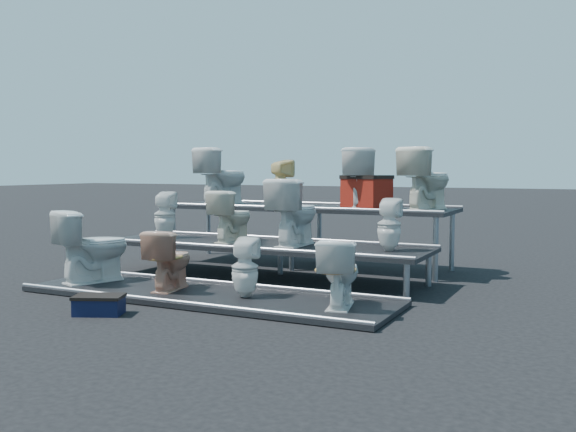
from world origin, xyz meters
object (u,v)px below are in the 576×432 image
at_px(toilet_2, 245,268).
at_px(toilet_3, 340,272).
at_px(toilet_0, 93,246).
at_px(toilet_5, 232,216).
at_px(toilet_10, 358,178).
at_px(red_crate, 367,194).
at_px(toilet_11, 427,179).
at_px(step_stool, 99,306).
at_px(toilet_9, 281,183).
at_px(toilet_4, 165,215).
at_px(toilet_7, 389,225).
at_px(toilet_1, 170,260).
at_px(toilet_8, 223,176).
at_px(toilet_6, 294,212).

bearing_deg(toilet_2, toilet_3, 167.57).
relative_size(toilet_0, toilet_5, 1.29).
bearing_deg(toilet_10, red_crate, 129.31).
relative_size(toilet_10, toilet_11, 1.00).
height_order(toilet_2, toilet_11, toilet_11).
xyz_separation_m(toilet_3, step_stool, (-2.05, -1.09, -0.32)).
relative_size(toilet_2, toilet_3, 0.93).
xyz_separation_m(toilet_2, step_stool, (-0.99, -1.09, -0.29)).
bearing_deg(toilet_0, toilet_9, -94.42).
xyz_separation_m(toilet_4, toilet_11, (3.25, 1.30, 0.49)).
relative_size(toilet_3, toilet_5, 1.02).
xyz_separation_m(toilet_5, toilet_7, (2.09, 0.00, -0.03)).
bearing_deg(toilet_10, toilet_1, 44.83).
bearing_deg(step_stool, toilet_8, 80.25).
distance_m(toilet_1, toilet_8, 2.90).
bearing_deg(toilet_10, toilet_7, 103.81).
relative_size(toilet_3, toilet_9, 1.00).
distance_m(toilet_6, toilet_7, 1.20).
relative_size(toilet_3, toilet_7, 1.11).
height_order(toilet_0, toilet_3, toilet_0).
relative_size(toilet_5, red_crate, 1.19).
bearing_deg(toilet_4, toilet_7, 164.11).
bearing_deg(toilet_6, toilet_8, -35.39).
height_order(toilet_3, toilet_9, toilet_9).
relative_size(toilet_5, step_stool, 1.49).
distance_m(toilet_2, red_crate, 2.64).
bearing_deg(toilet_1, toilet_10, -125.16).
bearing_deg(toilet_2, toilet_1, -12.43).
xyz_separation_m(toilet_11, step_stool, (-2.24, -3.69, -1.19)).
distance_m(toilet_1, toilet_5, 1.36).
bearing_deg(toilet_1, toilet_5, -100.09).
bearing_deg(toilet_7, toilet_5, -3.69).
bearing_deg(step_stool, toilet_7, 24.77).
bearing_deg(toilet_8, toilet_2, 139.81).
bearing_deg(toilet_4, toilet_5, 164.11).
distance_m(toilet_3, toilet_6, 1.77).
distance_m(toilet_1, toilet_3, 2.02).
distance_m(toilet_0, step_stool, 1.59).
distance_m(toilet_8, step_stool, 3.99).
relative_size(toilet_9, toilet_10, 0.82).
bearing_deg(step_stool, toilet_5, 65.42).
relative_size(toilet_2, toilet_11, 0.76).
relative_size(toilet_7, red_crate, 1.08).
relative_size(toilet_7, toilet_8, 0.71).
relative_size(toilet_6, toilet_7, 1.36).
xyz_separation_m(toilet_7, toilet_10, (-0.84, 1.30, 0.51)).
distance_m(toilet_7, toilet_10, 1.63).
bearing_deg(red_crate, toilet_2, -82.04).
bearing_deg(red_crate, toilet_11, 24.93).
distance_m(toilet_7, toilet_9, 2.46).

